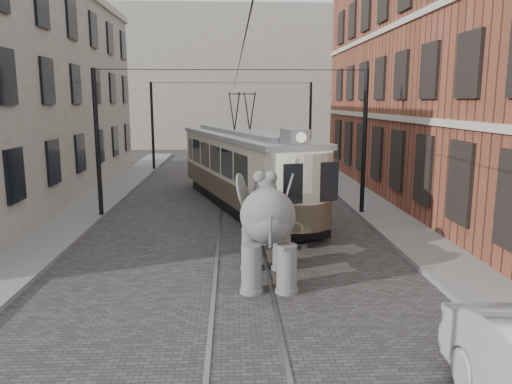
{
  "coord_description": "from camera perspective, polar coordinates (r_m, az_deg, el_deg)",
  "views": [
    {
      "loc": [
        -0.25,
        -13.93,
        4.72
      ],
      "look_at": [
        0.46,
        0.22,
        2.1
      ],
      "focal_mm": 34.49,
      "sensor_mm": 36.0,
      "label": 1
    }
  ],
  "objects": [
    {
      "name": "ground",
      "position": [
        14.71,
        -1.77,
        -8.24
      ],
      "size": [
        120.0,
        120.0,
        0.0
      ],
      "primitive_type": "plane",
      "color": "#43403E"
    },
    {
      "name": "tram_rails",
      "position": [
        14.71,
        -1.77,
        -8.2
      ],
      "size": [
        1.54,
        80.0,
        0.02
      ],
      "primitive_type": null,
      "color": "slate",
      "rests_on": "ground"
    },
    {
      "name": "sidewalk_right",
      "position": [
        15.96,
        20.49,
        -7.13
      ],
      "size": [
        2.0,
        60.0,
        0.15
      ],
      "primitive_type": "cube",
      "color": "slate",
      "rests_on": "ground"
    },
    {
      "name": "sidewalk_left",
      "position": [
        15.96,
        -26.02,
        -7.54
      ],
      "size": [
        2.0,
        60.0,
        0.15
      ],
      "primitive_type": "cube",
      "color": "slate",
      "rests_on": "ground"
    },
    {
      "name": "brick_building",
      "position": [
        25.57,
        23.83,
        12.48
      ],
      "size": [
        8.0,
        26.0,
        12.0
      ],
      "primitive_type": "cube",
      "color": "brown",
      "rests_on": "ground"
    },
    {
      "name": "stucco_building",
      "position": [
        26.24,
        -27.51,
        9.93
      ],
      "size": [
        7.0,
        24.0,
        10.0
      ],
      "primitive_type": "cube",
      "color": "gray",
      "rests_on": "ground"
    },
    {
      "name": "distant_block",
      "position": [
        53.98,
        -2.67,
        12.88
      ],
      "size": [
        28.0,
        10.0,
        14.0
      ],
      "primitive_type": "cube",
      "color": "gray",
      "rests_on": "ground"
    },
    {
      "name": "catenary",
      "position": [
        19.01,
        -2.72,
        5.27
      ],
      "size": [
        11.0,
        30.2,
        6.0
      ],
      "primitive_type": null,
      "color": "black",
      "rests_on": "ground"
    },
    {
      "name": "tram",
      "position": [
        22.0,
        -1.61,
        4.79
      ],
      "size": [
        6.24,
        13.04,
        5.09
      ],
      "primitive_type": null,
      "rotation": [
        0.0,
        0.0,
        0.29
      ],
      "color": "#BEB69A",
      "rests_on": "ground"
    },
    {
      "name": "elephant",
      "position": [
        12.99,
        1.37,
        -4.47
      ],
      "size": [
        2.59,
        4.54,
        2.74
      ],
      "primitive_type": null,
      "rotation": [
        0.0,
        0.0,
        -0.03
      ],
      "color": "#605E59",
      "rests_on": "ground"
    }
  ]
}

